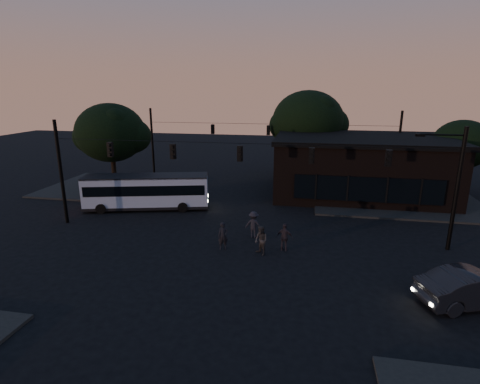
% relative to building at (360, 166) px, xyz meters
% --- Properties ---
extents(ground, '(120.00, 120.00, 0.00)m').
position_rel_building_xyz_m(ground, '(-9.00, -15.97, -2.71)').
color(ground, black).
rests_on(ground, ground).
extents(sidewalk_far_right, '(14.00, 10.00, 0.15)m').
position_rel_building_xyz_m(sidewalk_far_right, '(3.00, -1.97, -2.63)').
color(sidewalk_far_right, black).
rests_on(sidewalk_far_right, ground).
extents(sidewalk_far_left, '(14.00, 10.00, 0.15)m').
position_rel_building_xyz_m(sidewalk_far_left, '(-23.00, -1.97, -2.63)').
color(sidewalk_far_left, black).
rests_on(sidewalk_far_left, ground).
extents(building, '(15.40, 10.41, 5.40)m').
position_rel_building_xyz_m(building, '(0.00, 0.00, 0.00)').
color(building, black).
rests_on(building, ground).
extents(tree_behind, '(7.60, 7.60, 9.43)m').
position_rel_building_xyz_m(tree_behind, '(-5.00, 6.03, 3.48)').
color(tree_behind, black).
rests_on(tree_behind, ground).
extents(tree_right, '(5.20, 5.20, 6.86)m').
position_rel_building_xyz_m(tree_right, '(9.00, 2.03, 1.93)').
color(tree_right, black).
rests_on(tree_right, ground).
extents(tree_left, '(6.40, 6.40, 8.30)m').
position_rel_building_xyz_m(tree_left, '(-23.00, -2.97, 2.86)').
color(tree_left, black).
rests_on(tree_left, ground).
extents(signal_rig_near, '(26.24, 0.30, 7.50)m').
position_rel_building_xyz_m(signal_rig_near, '(-9.00, -11.97, 1.74)').
color(signal_rig_near, black).
rests_on(signal_rig_near, ground).
extents(signal_rig_far, '(26.24, 0.30, 7.50)m').
position_rel_building_xyz_m(signal_rig_far, '(-9.00, 4.03, 1.50)').
color(signal_rig_far, black).
rests_on(signal_rig_far, ground).
extents(bus, '(10.22, 4.70, 2.80)m').
position_rel_building_xyz_m(bus, '(-17.53, -7.77, -1.14)').
color(bus, '#A1B0CE').
rests_on(bus, ground).
extents(car, '(5.40, 3.46, 1.68)m').
position_rel_building_xyz_m(car, '(3.00, -18.33, -1.87)').
color(car, black).
rests_on(car, ground).
extents(pedestrian_a, '(0.73, 0.59, 1.72)m').
position_rel_building_xyz_m(pedestrian_a, '(-9.58, -14.46, -1.85)').
color(pedestrian_a, black).
rests_on(pedestrian_a, ground).
extents(pedestrian_b, '(1.08, 1.08, 1.77)m').
position_rel_building_xyz_m(pedestrian_b, '(-7.20, -14.80, -1.82)').
color(pedestrian_b, '#312E2D').
rests_on(pedestrian_b, ground).
extents(pedestrian_c, '(1.07, 0.57, 1.74)m').
position_rel_building_xyz_m(pedestrian_c, '(-5.87, -13.99, -1.84)').
color(pedestrian_c, '#2E252C').
rests_on(pedestrian_c, ground).
extents(pedestrian_d, '(1.21, 0.76, 1.80)m').
position_rel_building_xyz_m(pedestrian_d, '(-8.03, -12.26, -1.81)').
color(pedestrian_d, black).
rests_on(pedestrian_d, ground).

